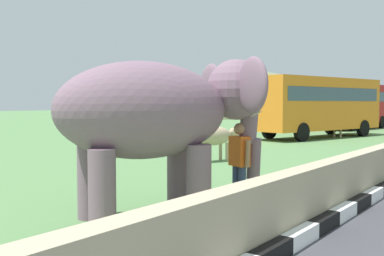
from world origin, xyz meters
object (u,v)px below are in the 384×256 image
(person_handler, at_px, (239,160))
(bus_red, at_px, (354,103))
(cow_near, at_px, (215,137))
(elephant, at_px, (163,113))
(bus_orange, at_px, (318,102))
(cow_mid, at_px, (338,122))

(person_handler, relative_size, bus_red, 0.20)
(bus_red, distance_m, cow_near, 22.91)
(cow_near, bearing_deg, elephant, -152.17)
(bus_orange, xyz_separation_m, bus_red, (10.15, 1.16, -0.00))
(cow_near, distance_m, cow_mid, 13.82)
(person_handler, xyz_separation_m, cow_mid, (19.14, 4.85, -0.06))
(elephant, height_order, cow_mid, elephant)
(bus_red, bearing_deg, cow_mid, -167.89)
(bus_orange, bearing_deg, bus_red, 6.54)
(bus_red, height_order, cow_near, bus_red)
(person_handler, distance_m, cow_mid, 19.75)
(elephant, distance_m, bus_red, 30.13)
(elephant, distance_m, person_handler, 1.85)
(bus_red, height_order, cow_mid, bus_red)
(person_handler, height_order, bus_orange, bus_orange)
(cow_mid, bearing_deg, bus_red, 12.11)
(bus_orange, relative_size, cow_mid, 4.99)
(elephant, bearing_deg, cow_near, 27.83)
(bus_orange, height_order, cow_near, bus_orange)
(cow_near, bearing_deg, bus_red, 6.24)
(elephant, height_order, person_handler, elephant)
(elephant, relative_size, cow_mid, 2.08)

